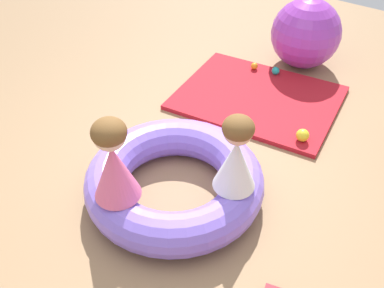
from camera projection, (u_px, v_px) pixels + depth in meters
The scene contains 9 objects.
ground_plane at pixel (164, 199), 2.94m from camera, with size 8.00×8.00×0.00m, color #93704C.
gym_mat_near_right at pixel (258, 98), 3.84m from camera, with size 1.35×1.07×0.04m, color #B21923.
inflatable_cushion at pixel (174, 180), 2.88m from camera, with size 1.19×1.19×0.27m, color #8466E0.
child_in_pink at pixel (113, 161), 2.43m from camera, with size 0.39×0.39×0.54m.
child_in_white at pixel (236, 154), 2.50m from camera, with size 0.34×0.34×0.51m.
play_ball_teal at pixel (276, 71), 4.08m from camera, with size 0.07×0.07×0.07m, color teal.
play_ball_orange at pixel (254, 66), 4.16m from camera, with size 0.07×0.07×0.07m, color orange.
play_ball_yellow_second at pixel (303, 135), 3.32m from camera, with size 0.10×0.10×0.10m, color yellow.
exercise_ball_large at pixel (306, 33), 4.12m from camera, with size 0.66×0.66×0.66m, color purple.
Camera 1 is at (1.32, -1.53, 2.17)m, focal length 40.84 mm.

